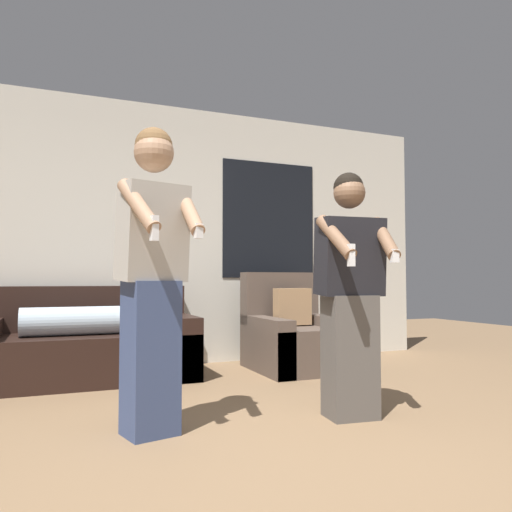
% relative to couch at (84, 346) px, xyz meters
% --- Properties ---
extents(ground_plane, '(14.00, 14.00, 0.00)m').
position_rel_couch_xyz_m(ground_plane, '(0.84, -2.55, -0.29)').
color(ground_plane, '#846647').
extents(wall_back, '(6.04, 0.07, 2.70)m').
position_rel_couch_xyz_m(wall_back, '(0.86, 0.50, 1.06)').
color(wall_back, beige).
rests_on(wall_back, ground_plane).
extents(couch, '(1.88, 0.92, 0.82)m').
position_rel_couch_xyz_m(couch, '(0.00, 0.00, 0.00)').
color(couch, black).
rests_on(couch, ground_plane).
extents(armchair, '(0.81, 0.93, 0.95)m').
position_rel_couch_xyz_m(armchair, '(1.93, -0.21, 0.01)').
color(armchair, brown).
rests_on(armchair, ground_plane).
extents(person_left, '(0.46, 0.53, 1.76)m').
position_rel_couch_xyz_m(person_left, '(0.26, -1.79, 0.63)').
color(person_left, '#384770').
rests_on(person_left, ground_plane).
extents(person_right, '(0.47, 0.49, 1.57)m').
position_rel_couch_xyz_m(person_right, '(1.50, -1.91, 0.50)').
color(person_right, '#56514C').
rests_on(person_right, ground_plane).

